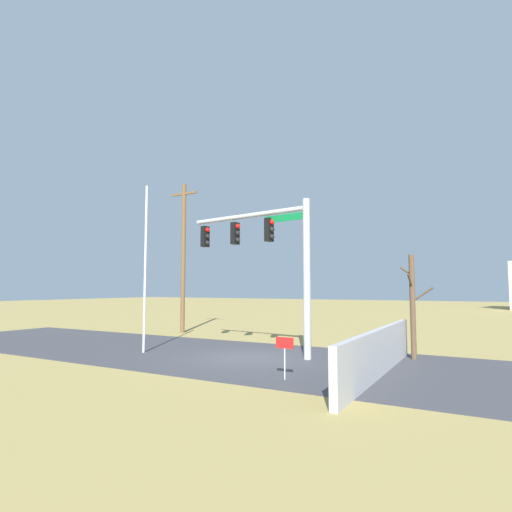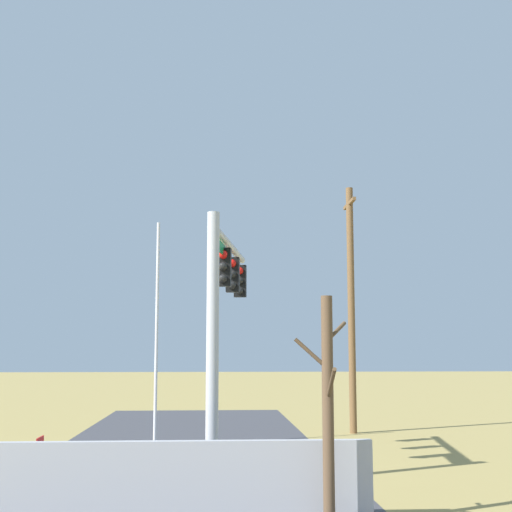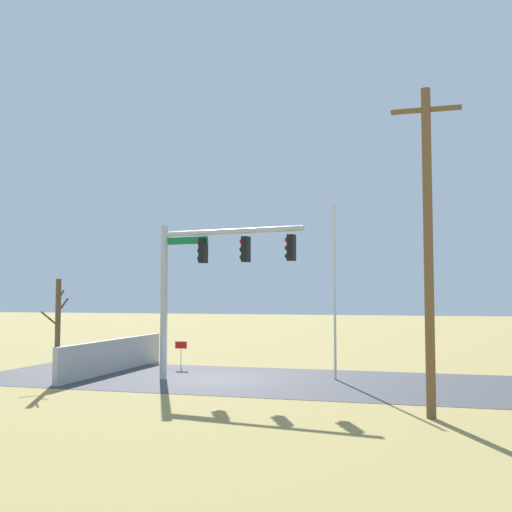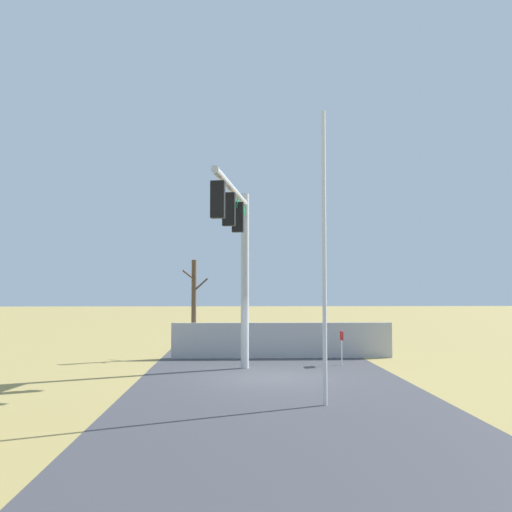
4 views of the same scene
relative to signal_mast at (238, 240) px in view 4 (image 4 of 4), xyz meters
name	(u,v)px [view 4 (image 4 of 4)]	position (x,y,z in m)	size (l,w,h in m)	color
ground_plane	(271,378)	(-0.40, -1.02, -4.31)	(160.00, 160.00, 0.00)	#9E894C
road_surface	(281,403)	(-4.40, -1.02, -4.30)	(28.00, 8.00, 0.01)	#3D3D42
sidewalk_corner	(244,365)	(2.78, -0.27, -4.30)	(6.00, 6.00, 0.01)	#B7B5AD
retaining_fence	(282,340)	(4.78, -1.82, -3.61)	(0.20, 8.80, 1.40)	#A8A8AD
signal_mast	(238,240)	(0.00, 0.00, 0.00)	(5.98, 1.15, 6.08)	#B2B5BA
flagpole	(324,256)	(-4.77, -2.02, -0.80)	(0.10, 0.10, 7.01)	silver
bare_tree	(194,307)	(5.25, 1.73, -2.28)	(1.27, 1.02, 3.93)	brown
open_sign	(342,340)	(2.49, -3.78, -3.40)	(0.56, 0.04, 1.22)	silver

